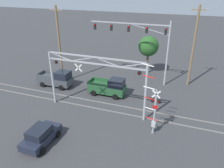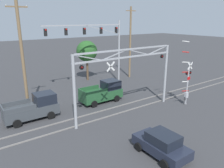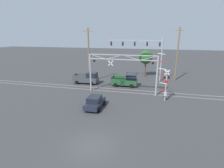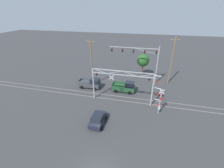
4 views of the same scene
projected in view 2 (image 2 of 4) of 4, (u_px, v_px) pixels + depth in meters
name	position (u px, v px, depth m)	size (l,w,h in m)	color
rail_track_near	(124.00, 112.00, 21.37)	(80.00, 0.08, 0.10)	gray
rail_track_far	(115.00, 107.00, 22.49)	(80.00, 0.08, 0.10)	gray
crossing_gantry	(127.00, 71.00, 19.97)	(10.91, 0.29, 6.23)	#9EA0A5
crossing_signal_mast	(187.00, 83.00, 22.59)	(1.89, 0.35, 6.80)	#9EA0A5
traffic_signal_span	(102.00, 40.00, 28.50)	(10.83, 0.39, 8.64)	#9EA0A5
pickup_truck_lead	(103.00, 92.00, 23.95)	(4.64, 2.10, 2.23)	#23512D
pickup_truck_following	(34.00, 108.00, 19.73)	(4.70, 2.10, 2.23)	#3D4247
sedan_waiting	(161.00, 144.00, 14.44)	(2.07, 3.86, 1.61)	#1E2333
utility_pole_left	(23.00, 59.00, 19.71)	(1.80, 0.28, 10.36)	brown
utility_pole_right	(130.00, 42.00, 32.89)	(1.80, 0.28, 10.52)	brown
background_tree_beyond_span	(87.00, 51.00, 31.55)	(3.02, 3.02, 5.82)	brown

